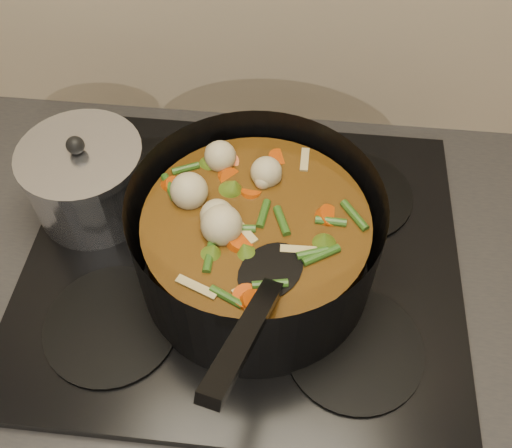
# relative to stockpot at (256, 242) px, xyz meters

# --- Properties ---
(counter) EXTENTS (2.64, 0.64, 0.91)m
(counter) POSITION_rel_stockpot_xyz_m (-0.02, 0.03, -0.55)
(counter) COLOR brown
(counter) RESTS_ON ground
(stovetop) EXTENTS (0.62, 0.54, 0.03)m
(stovetop) POSITION_rel_stockpot_xyz_m (-0.02, 0.03, -0.08)
(stovetop) COLOR black
(stovetop) RESTS_ON counter
(stockpot) EXTENTS (0.42, 0.49, 0.24)m
(stockpot) POSITION_rel_stockpot_xyz_m (0.00, 0.00, 0.00)
(stockpot) COLOR black
(stockpot) RESTS_ON stovetop
(saucepan) EXTENTS (0.18, 0.18, 0.14)m
(saucepan) POSITION_rel_stockpot_xyz_m (-0.26, 0.09, -0.01)
(saucepan) COLOR silver
(saucepan) RESTS_ON stovetop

